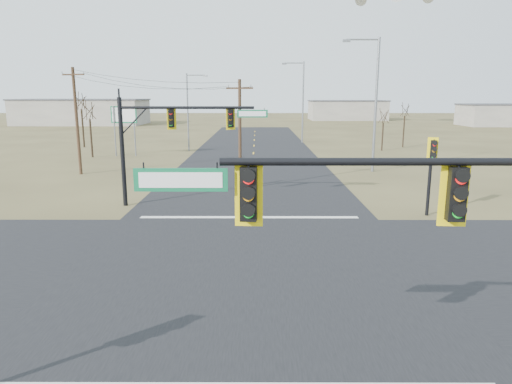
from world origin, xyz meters
TOP-DOWN VIEW (x-y plane):
  - ground at (0.00, 0.00)m, footprint 320.00×320.00m
  - road_ew at (0.00, 0.00)m, footprint 160.00×14.00m
  - road_ns at (0.00, 0.00)m, footprint 14.00×160.00m
  - stop_bar_far at (0.00, 7.50)m, footprint 12.00×0.40m
  - mast_arm_near at (4.15, -8.23)m, footprint 10.32×0.45m
  - mast_arm_far at (-4.51, 10.37)m, footprint 8.83×0.56m
  - pedestal_signal_ne at (10.00, 7.93)m, footprint 0.67×0.58m
  - utility_pole_near at (-0.77, 15.19)m, footprint 1.87×0.48m
  - utility_pole_far at (-14.68, 21.70)m, footprint 2.09×0.83m
  - highway_sign at (-14.13, 33.46)m, footprint 2.90×0.42m
  - streetlight_a at (10.39, 23.08)m, footprint 3.16×0.30m
  - streetlight_b at (6.61, 48.38)m, footprint 3.11×0.30m
  - streetlight_c at (-7.70, 38.63)m, footprint 2.56×0.35m
  - bare_tree_a at (-17.55, 32.61)m, footprint 3.44×3.44m
  - bare_tree_b at (-22.10, 42.39)m, footprint 3.53×3.53m
  - bare_tree_c at (15.67, 38.76)m, footprint 2.63×2.63m
  - bare_tree_d at (19.45, 42.66)m, footprint 2.71×2.71m
  - warehouse_left at (-40.00, 90.00)m, footprint 28.00×14.00m
  - warehouse_mid at (25.00, 110.00)m, footprint 20.00×12.00m
  - warehouse_right at (55.00, 85.00)m, footprint 18.00×10.00m

SIDE VIEW (x-z plane):
  - ground at x=0.00m, z-range 0.00..0.00m
  - road_ew at x=0.00m, z-range 0.00..0.02m
  - road_ns at x=0.00m, z-range 0.00..0.02m
  - stop_bar_far at x=0.00m, z-range 0.03..0.03m
  - warehouse_right at x=55.00m, z-range 0.00..4.50m
  - warehouse_mid at x=25.00m, z-range 0.00..5.00m
  - warehouse_left at x=-40.00m, z-range 0.00..5.50m
  - pedestal_signal_ne at x=10.00m, z-range 1.02..5.43m
  - highway_sign at x=-14.13m, z-range 1.18..6.64m
  - utility_pole_near at x=-0.77m, z-range 0.22..7.91m
  - bare_tree_c at x=15.67m, z-range 1.52..6.87m
  - mast_arm_near at x=4.15m, z-range 1.38..7.36m
  - utility_pole_far at x=-14.68m, z-range 0.19..9.08m
  - mast_arm_far at x=-4.51m, z-range 1.47..7.98m
  - bare_tree_d at x=19.45m, z-range 1.84..7.86m
  - bare_tree_a at x=-17.55m, z-range 1.88..8.32m
  - streetlight_c at x=-7.70m, z-range 0.56..9.71m
  - bare_tree_b at x=-22.10m, z-range 2.23..9.68m
  - streetlight_b at x=6.61m, z-range 0.69..11.87m
  - streetlight_a at x=10.39m, z-range 0.70..12.08m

